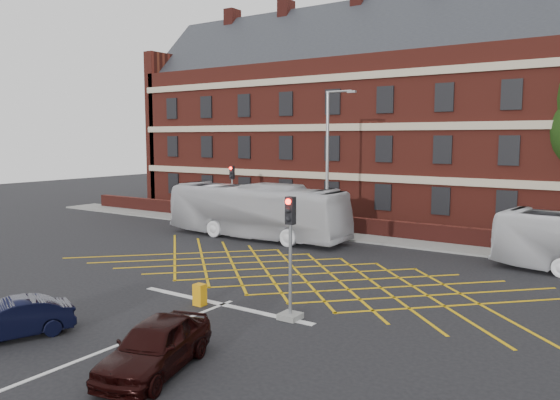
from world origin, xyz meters
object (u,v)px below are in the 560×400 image
Objects in this scene: traffic_light_near at (290,269)px; direction_signs at (212,204)px; car_navy at (10,320)px; traffic_light_far at (232,201)px; utility_cabinet at (200,295)px; bus_left at (256,211)px; car_maroon at (155,346)px; street_lamp at (328,193)px.

traffic_light_near reaches higher than direction_signs.
car_navy is 22.67m from traffic_light_far.
traffic_light_near is 1.00× the size of traffic_light_far.
utility_cabinet is at bearing -54.70° from traffic_light_far.
bus_left reaches higher than car_navy.
car_maroon is (9.51, -17.35, -0.99)m from bus_left.
car_navy is 0.86× the size of traffic_light_near.
direction_signs is 2.71× the size of utility_cabinet.
car_navy is 9.05m from traffic_light_near.
traffic_light_near is 0.48× the size of street_lamp.
bus_left is 5.56× the size of direction_signs.
traffic_light_near is (6.24, 6.45, 1.16)m from car_navy.
traffic_light_near is at bearing -45.38° from traffic_light_far.
direction_signs reaches higher than car_maroon.
street_lamp is at bearing 97.45° from utility_cabinet.
traffic_light_near is 20.58m from traffic_light_far.
direction_signs is (-11.43, 2.93, -1.68)m from street_lamp.
car_maroon is at bearing -75.34° from street_lamp.
street_lamp is at bearing 87.93° from car_maroon.
utility_cabinet is (6.52, -12.34, -1.30)m from bus_left.
car_navy is 0.88× the size of car_maroon.
bus_left is at bearing -27.31° from direction_signs.
car_maroon is 24.51m from traffic_light_far.
street_lamp is 10.97× the size of utility_cabinet.
street_lamp is at bearing -14.37° from direction_signs.
traffic_light_near is 5.27× the size of utility_cabinet.
car_navy is at bearing -134.06° from traffic_light_near.
car_maroon is 0.47× the size of street_lamp.
street_lamp is at bearing 108.92° from car_navy.
street_lamp is 4.05× the size of direction_signs.
car_maroon is at bearing -151.37° from bus_left.
traffic_light_near is at bearing -139.17° from bus_left.
bus_left is at bearing 130.92° from traffic_light_near.
car_navy is at bearing -68.73° from traffic_light_far.
traffic_light_far is 18.72m from utility_cabinet.
street_lamp reaches higher than utility_cabinet.
street_lamp is (4.85, 0.47, 1.36)m from bus_left.
car_maroon is 5.19× the size of utility_cabinet.
traffic_light_far reaches higher than direction_signs.
bus_left is 2.86× the size of traffic_light_far.
traffic_light_near is 1.94× the size of direction_signs.
car_maroon reaches higher than car_navy.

